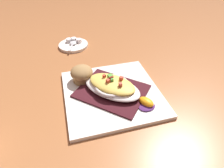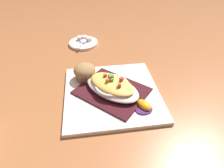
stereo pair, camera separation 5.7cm
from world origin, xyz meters
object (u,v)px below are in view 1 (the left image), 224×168
Objects in this scene: creamer_cup_0 at (79,41)px; creamer_cup_2 at (69,40)px; square_plate at (112,93)px; creamer_saucer at (73,45)px; muffin at (82,74)px; gratin_dish at (112,86)px; creamer_cup_1 at (75,39)px; orange_garnish at (147,103)px; spoon at (73,43)px.

creamer_cup_0 and creamer_cup_2 have the same top height.
creamer_cup_2 is at bearing 3.11° from square_plate.
creamer_cup_2 is (0.03, 0.01, 0.01)m from creamer_saucer.
creamer_saucer is (0.26, -0.05, -0.03)m from muffin.
gratin_dish is 8.61× the size of creamer_cup_1.
orange_garnish is 0.46m from creamer_saucer.
gratin_dish is at bearing -146.02° from muffin.
creamer_saucer is at bearing 1.72° from square_plate.
orange_garnish is 0.49m from creamer_cup_2.
creamer_cup_2 reaches higher than square_plate.
spoon is at bearing -163.91° from creamer_cup_2.
muffin is 0.22m from orange_garnish.
spoon is at bearing 2.00° from square_plate.
gratin_dish reaches higher than spoon.
spoon is (0.35, 0.01, -0.02)m from gratin_dish.
creamer_saucer is (0.45, 0.07, -0.01)m from orange_garnish.
square_plate is at bearing 144.95° from gratin_dish.
creamer_cup_1 is at bearing -94.93° from creamer_cup_2.
square_plate is 11.86× the size of creamer_cup_1.
muffin is 0.56× the size of creamer_saucer.
spoon reaches higher than creamer_saucer.
creamer_cup_0 reaches higher than creamer_saucer.
creamer_saucer is at bearing 8.99° from orange_garnish.
square_plate is 11.86× the size of creamer_cup_2.
muffin reaches higher than creamer_saucer.
spoon reaches higher than square_plate.
square_plate is 0.36m from creamer_cup_0.
gratin_dish is (0.00, -0.00, 0.03)m from square_plate.
square_plate is at bearing -178.00° from spoon.
creamer_cup_0 is 1.00× the size of creamer_cup_1.
creamer_cup_0 is at bearing -16.47° from muffin.
muffin reaches higher than creamer_cup_1.
creamer_cup_1 is (0.29, -0.07, -0.02)m from muffin.
spoon is 3.62× the size of creamer_cup_1.
muffin is 0.28m from creamer_cup_0.
orange_garnish is at bearing -170.32° from creamer_cup_2.
spoon is 3.62× the size of creamer_cup_0.
spoon is 3.62× the size of creamer_cup_2.
spoon is 0.03m from creamer_cup_2.
creamer_cup_0 is (0.36, -0.02, -0.02)m from gratin_dish.
orange_garnish is (-0.10, -0.06, -0.02)m from gratin_dish.
spoon is at bearing 9.25° from orange_garnish.
creamer_cup_1 is at bearing 6.83° from orange_garnish.
creamer_cup_2 is (0.38, 0.02, 0.01)m from square_plate.
creamer_cup_1 is 0.02m from creamer_cup_2.
gratin_dish reaches higher than creamer_cup_0.
orange_garnish is at bearing -171.01° from creamer_saucer.
gratin_dish is 0.36m from creamer_saucer.
creamer_cup_2 is (0.48, 0.08, -0.00)m from orange_garnish.
gratin_dish is at bearing 177.26° from creamer_cup_0.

